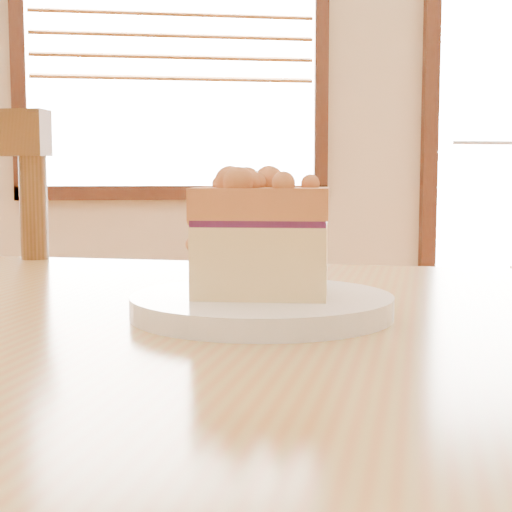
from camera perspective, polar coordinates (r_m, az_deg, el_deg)
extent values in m
plane|color=#C0B38C|center=(4.54, -9.91, 13.93)|extent=(7.00, 0.00, 7.00)
cube|color=white|center=(4.57, -6.04, 16.49)|extent=(1.60, 0.02, 1.80)
cube|color=#3F1F11|center=(4.48, -5.89, 4.61)|extent=(1.76, 0.06, 0.08)
cube|color=#3F1F11|center=(4.59, -17.00, 16.22)|extent=(0.08, 0.06, 1.96)
cube|color=#3F1F11|center=(4.67, 4.76, 16.27)|extent=(0.08, 0.06, 1.96)
cube|color=#A35926|center=(4.53, -6.01, 17.10)|extent=(1.56, 0.05, 0.03)
cube|color=#A35926|center=(4.51, -6.00, 15.66)|extent=(1.56, 0.05, 0.03)
cube|color=#A35926|center=(4.49, -5.98, 14.21)|extent=(1.56, 0.05, 0.03)
cube|color=#A35926|center=(4.48, -5.96, 12.74)|extent=(1.56, 0.05, 0.03)
cube|color=white|center=(5.01, 17.81, 8.39)|extent=(0.90, 0.02, 2.20)
cube|color=#3F1F11|center=(4.80, 12.53, 8.66)|extent=(0.09, 0.06, 2.20)
cylinder|color=#B2B2B7|center=(4.99, 17.92, 7.83)|extent=(0.72, 0.03, 0.03)
cube|color=olive|center=(0.71, -17.80, -5.38)|extent=(1.41, 1.18, 0.04)
cylinder|color=brown|center=(1.12, -15.69, -2.56)|extent=(0.04, 0.04, 0.48)
cylinder|color=white|center=(0.64, 0.41, -3.60)|extent=(0.21, 0.21, 0.02)
cylinder|color=white|center=(0.64, 0.41, -4.02)|extent=(0.15, 0.15, 0.01)
cube|color=#FFD490|center=(0.64, 0.41, -0.28)|extent=(0.12, 0.10, 0.06)
cube|color=#441335|center=(0.63, 0.41, 2.54)|extent=(0.12, 0.10, 0.01)
cube|color=#C5703E|center=(0.63, 0.41, 3.89)|extent=(0.12, 0.11, 0.02)
sphere|color=#C5703E|center=(0.63, 1.57, 5.29)|extent=(0.02, 0.02, 0.02)
sphere|color=#C5703E|center=(0.63, 0.72, 5.47)|extent=(0.03, 0.03, 0.03)
sphere|color=#C5703E|center=(0.63, 0.77, 5.32)|extent=(0.02, 0.02, 0.02)
sphere|color=#C5703E|center=(0.64, 3.56, 5.33)|extent=(0.02, 0.02, 0.02)
sphere|color=#C5703E|center=(0.65, 2.54, 5.39)|extent=(0.02, 0.02, 0.02)
sphere|color=#C5703E|center=(0.63, 3.79, 5.26)|extent=(0.01, 0.01, 0.01)
sphere|color=#C5703E|center=(0.66, -0.16, 5.49)|extent=(0.03, 0.03, 0.03)
sphere|color=#C5703E|center=(0.62, -2.70, 5.29)|extent=(0.02, 0.02, 0.02)
sphere|color=#C5703E|center=(0.61, 2.97, 5.44)|extent=(0.03, 0.03, 0.03)
sphere|color=#C5703E|center=(0.65, 0.76, 5.31)|extent=(0.02, 0.02, 0.02)
sphere|color=#C5703E|center=(0.61, -0.93, 5.40)|extent=(0.02, 0.02, 0.02)
sphere|color=#C5703E|center=(0.66, 2.97, 5.26)|extent=(0.01, 0.01, 0.01)
sphere|color=#C5703E|center=(0.62, -3.21, 5.34)|extent=(0.02, 0.02, 0.02)
sphere|color=#C5703E|center=(0.63, 3.99, 5.23)|extent=(0.01, 0.01, 0.01)
sphere|color=#C5703E|center=(0.63, -4.74, 2.24)|extent=(0.01, 0.01, 0.01)
sphere|color=#C5703E|center=(0.65, -4.39, 2.28)|extent=(0.01, 0.01, 0.01)
sphere|color=#C5703E|center=(0.65, -4.25, 1.22)|extent=(0.01, 0.01, 0.01)
sphere|color=#C5703E|center=(0.66, -4.32, 0.67)|extent=(0.02, 0.02, 0.02)
sphere|color=#C5703E|center=(0.63, -5.00, 2.01)|extent=(0.02, 0.02, 0.02)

